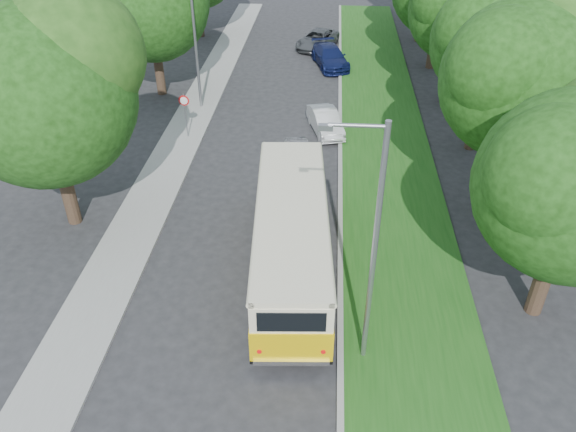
# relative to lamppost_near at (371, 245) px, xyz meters

# --- Properties ---
(ground) EXTENTS (120.00, 120.00, 0.00)m
(ground) POSITION_rel_lamppost_near_xyz_m (-4.21, 2.50, -4.37)
(ground) COLOR #262629
(ground) RESTS_ON ground
(curb) EXTENTS (0.20, 70.00, 0.15)m
(curb) POSITION_rel_lamppost_near_xyz_m (-0.61, 7.50, -4.29)
(curb) COLOR gray
(curb) RESTS_ON ground
(grass_verge) EXTENTS (4.50, 70.00, 0.13)m
(grass_verge) POSITION_rel_lamppost_near_xyz_m (1.74, 7.50, -4.30)
(grass_verge) COLOR #1B4F15
(grass_verge) RESTS_ON ground
(sidewalk) EXTENTS (2.20, 70.00, 0.12)m
(sidewalk) POSITION_rel_lamppost_near_xyz_m (-9.01, 7.50, -4.31)
(sidewalk) COLOR gray
(sidewalk) RESTS_ON ground
(lamppost_near) EXTENTS (1.71, 0.16, 8.00)m
(lamppost_near) POSITION_rel_lamppost_near_xyz_m (0.00, 0.00, 0.00)
(lamppost_near) COLOR gray
(lamppost_near) RESTS_ON ground
(lamppost_far) EXTENTS (1.71, 0.16, 7.50)m
(lamppost_far) POSITION_rel_lamppost_near_xyz_m (-8.91, 18.50, -0.25)
(lamppost_far) COLOR gray
(lamppost_far) RESTS_ON ground
(warning_sign) EXTENTS (0.56, 0.10, 2.50)m
(warning_sign) POSITION_rel_lamppost_near_xyz_m (-8.71, 14.48, -2.66)
(warning_sign) COLOR gray
(warning_sign) RESTS_ON ground
(vintage_bus) EXTENTS (3.24, 10.04, 2.94)m
(vintage_bus) POSITION_rel_lamppost_near_xyz_m (-2.42, 3.98, -2.90)
(vintage_bus) COLOR yellow
(vintage_bus) RESTS_ON ground
(car_silver) EXTENTS (2.15, 3.90, 1.26)m
(car_silver) POSITION_rel_lamppost_near_xyz_m (-2.53, 11.50, -3.74)
(car_silver) COLOR silver
(car_silver) RESTS_ON ground
(car_white) EXTENTS (2.25, 3.91, 1.22)m
(car_white) POSITION_rel_lamppost_near_xyz_m (-1.43, 15.84, -3.76)
(car_white) COLOR white
(car_white) RESTS_ON ground
(car_blue) EXTENTS (3.08, 5.02, 1.36)m
(car_blue) POSITION_rel_lamppost_near_xyz_m (-1.32, 26.25, -3.69)
(car_blue) COLOR #121B4F
(car_blue) RESTS_ON ground
(car_grey) EXTENTS (3.56, 4.96, 1.26)m
(car_grey) POSITION_rel_lamppost_near_xyz_m (-2.34, 30.28, -3.74)
(car_grey) COLOR #4F5256
(car_grey) RESTS_ON ground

